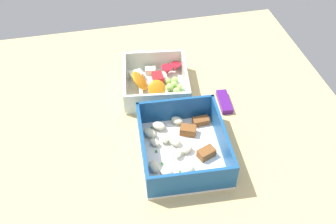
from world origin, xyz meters
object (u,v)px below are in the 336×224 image
(fruit_bowl, at_px, (156,82))
(paper_cup_liner, at_px, (140,58))
(pasta_container, at_px, (182,146))
(candy_bar, at_px, (224,102))

(fruit_bowl, bearing_deg, paper_cup_liner, -169.98)
(pasta_container, xyz_separation_m, fruit_bowl, (-0.20, -0.01, -0.00))
(pasta_container, xyz_separation_m, paper_cup_liner, (-0.31, -0.03, -0.01))
(candy_bar, xyz_separation_m, paper_cup_liner, (-0.20, -0.16, 0.00))
(paper_cup_liner, bearing_deg, pasta_container, 5.86)
(pasta_container, relative_size, fruit_bowl, 1.17)
(pasta_container, relative_size, candy_bar, 2.98)
(candy_bar, height_order, paper_cup_liner, paper_cup_liner)
(pasta_container, relative_size, paper_cup_liner, 4.75)
(candy_bar, distance_m, paper_cup_liner, 0.25)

